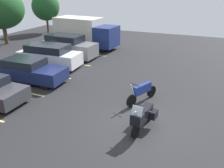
# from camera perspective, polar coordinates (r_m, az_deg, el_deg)

# --- Properties ---
(ground) EXTENTS (44.00, 44.00, 0.10)m
(ground) POSITION_cam_1_polar(r_m,az_deg,el_deg) (10.69, 7.32, -10.18)
(ground) COLOR #262628
(motorcycle_touring) EXTENTS (2.19, 0.96, 1.43)m
(motorcycle_touring) POSITION_cam_1_polar(r_m,az_deg,el_deg) (10.00, 7.74, -7.93)
(motorcycle_touring) COLOR black
(motorcycle_touring) RESTS_ON ground
(motorcycle_second) EXTENTS (2.19, 1.09, 1.31)m
(motorcycle_second) POSITION_cam_1_polar(r_m,az_deg,el_deg) (12.36, 7.50, -1.92)
(motorcycle_second) COLOR black
(motorcycle_second) RESTS_ON ground
(car_navy) EXTENTS (1.92, 4.81, 1.51)m
(car_navy) POSITION_cam_1_polar(r_m,az_deg,el_deg) (15.87, -19.98, 3.28)
(car_navy) COLOR navy
(car_navy) RESTS_ON ground
(car_white) EXTENTS (2.11, 4.87, 1.74)m
(car_white) POSITION_cam_1_polar(r_m,az_deg,el_deg) (18.29, -15.38, 6.86)
(car_white) COLOR white
(car_white) RESTS_ON ground
(car_grey) EXTENTS (2.12, 4.98, 1.95)m
(car_grey) POSITION_cam_1_polar(r_m,az_deg,el_deg) (20.46, -10.91, 9.20)
(car_grey) COLOR slate
(car_grey) RESTS_ON ground
(box_truck) EXTENTS (2.89, 6.55, 2.93)m
(box_truck) POSITION_cam_1_polar(r_m,az_deg,el_deg) (23.57, -6.78, 12.75)
(box_truck) COLOR navy
(box_truck) RESTS_ON ground
(tree_center_left) EXTENTS (3.51, 3.51, 5.09)m
(tree_center_left) POSITION_cam_1_polar(r_m,az_deg,el_deg) (32.32, -16.25, 18.07)
(tree_center_left) COLOR #4C3823
(tree_center_left) RESTS_ON ground
(tree_center) EXTENTS (4.69, 4.69, 5.64)m
(tree_center) POSITION_cam_1_polar(r_m,az_deg,el_deg) (27.13, -26.06, 16.49)
(tree_center) COLOR #4C3823
(tree_center) RESTS_ON ground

